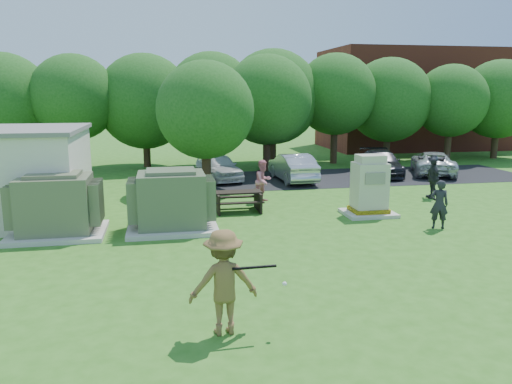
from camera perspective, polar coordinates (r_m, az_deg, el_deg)
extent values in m
plane|color=#2D6619|center=(13.36, 3.23, -8.82)|extent=(120.00, 120.00, 0.00)
cube|color=maroon|center=(44.47, 17.84, 10.04)|extent=(15.00, 8.00, 8.00)
cube|color=#232326|center=(27.94, 10.55, 1.69)|extent=(20.00, 6.00, 0.01)
cube|color=beige|center=(17.61, -21.66, -4.37)|extent=(3.00, 2.40, 0.15)
cube|color=#5C6246|center=(17.38, -21.89, -1.27)|extent=(2.20, 1.80, 1.80)
cube|color=#5C6246|center=(17.21, -22.13, 1.85)|extent=(1.60, 1.30, 0.12)
cube|color=#5C6246|center=(17.67, -25.94, -1.32)|extent=(0.32, 1.50, 1.35)
cube|color=#5C6246|center=(17.17, -17.74, -1.05)|extent=(0.32, 1.50, 1.35)
cube|color=beige|center=(17.27, -9.50, -4.01)|extent=(3.00, 2.40, 0.15)
cube|color=#525E42|center=(17.04, -9.61, -0.84)|extent=(2.20, 1.80, 1.80)
cube|color=#525E42|center=(16.86, -9.72, 2.35)|extent=(1.60, 1.30, 0.12)
cube|color=#525E42|center=(17.06, -13.88, -0.92)|extent=(0.32, 1.50, 1.35)
cube|color=#525E42|center=(17.10, -5.36, -0.60)|extent=(0.32, 1.50, 1.35)
cube|color=beige|center=(19.52, 12.70, -2.37)|extent=(1.89, 1.55, 0.13)
cube|color=yellow|center=(19.49, 12.72, -1.97)|extent=(1.33, 1.07, 0.15)
cube|color=beige|center=(19.30, 12.84, 0.74)|extent=(1.20, 0.94, 1.72)
cube|color=beige|center=(19.15, 12.97, 3.71)|extent=(0.99, 0.77, 0.30)
cube|color=gray|center=(18.79, 13.49, 1.49)|extent=(0.77, 0.03, 0.43)
cube|color=black|center=(19.47, -2.10, -0.01)|extent=(1.87, 0.73, 0.06)
cube|color=black|center=(20.09, -2.34, -0.57)|extent=(1.87, 0.26, 0.05)
cube|color=black|center=(18.99, -1.83, -1.27)|extent=(1.87, 0.26, 0.05)
cube|color=black|center=(19.45, -4.45, -1.21)|extent=(0.08, 1.40, 0.77)
cube|color=black|center=(19.69, 0.24, -1.02)|extent=(0.08, 1.40, 0.77)
imported|color=brown|center=(9.71, -3.73, -10.24)|extent=(1.38, 0.86, 2.07)
imported|color=black|center=(18.11, 20.19, -1.33)|extent=(0.71, 0.58, 1.69)
imported|color=#DC7487|center=(21.20, 0.83, 1.28)|extent=(1.10, 1.05, 1.79)
imported|color=#25262A|center=(23.25, 19.53, 1.49)|extent=(0.49, 1.06, 1.76)
imported|color=silver|center=(26.58, -4.27, 2.88)|extent=(2.49, 4.36, 1.40)
imported|color=#B5B6BB|center=(26.26, 4.21, 2.84)|extent=(1.73, 4.49, 1.46)
imported|color=black|center=(28.96, 14.06, 3.24)|extent=(2.92, 5.02, 1.37)
imported|color=silver|center=(30.07, 19.56, 3.14)|extent=(3.85, 5.15, 1.30)
cylinder|color=black|center=(9.51, -0.18, -8.61)|extent=(0.85, 0.08, 0.06)
cylinder|color=maroon|center=(9.56, -3.13, -8.52)|extent=(0.22, 0.07, 0.06)
sphere|color=white|center=(9.71, 3.28, -10.45)|extent=(0.09, 0.09, 0.09)
cylinder|color=#47301E|center=(32.98, -26.45, 4.25)|extent=(0.44, 0.44, 2.40)
sphere|color=#235B1C|center=(32.81, -26.90, 9.23)|extent=(5.60, 5.60, 5.60)
cylinder|color=#47301E|center=(31.52, -19.74, 4.86)|extent=(0.44, 0.44, 2.80)
sphere|color=#235B1C|center=(31.36, -20.10, 10.12)|extent=(5.00, 5.00, 5.00)
cylinder|color=#47301E|center=(31.96, -12.38, 4.89)|extent=(0.44, 0.44, 2.30)
sphere|color=#235B1C|center=(31.78, -12.60, 10.07)|extent=(5.80, 5.80, 5.80)
cylinder|color=#47301E|center=(31.18, -5.04, 5.32)|extent=(0.44, 0.44, 2.70)
sphere|color=#235B1C|center=(31.01, -5.14, 10.79)|extent=(5.40, 5.40, 5.40)
cylinder|color=#47301E|center=(32.42, 1.94, 5.41)|extent=(0.44, 0.44, 2.50)
sphere|color=#235B1C|center=(32.24, 1.97, 10.81)|extent=(6.00, 6.00, 6.00)
cylinder|color=#47301E|center=(33.12, 8.89, 5.75)|extent=(0.44, 0.44, 2.90)
sphere|color=#235B1C|center=(32.97, 9.06, 10.97)|extent=(5.20, 5.20, 5.20)
cylinder|color=#47301E|center=(35.22, 14.73, 5.44)|extent=(0.44, 0.44, 2.40)
sphere|color=#235B1C|center=(35.06, 14.97, 10.12)|extent=(5.60, 5.60, 5.60)
cylinder|color=#47301E|center=(36.33, 21.08, 5.38)|extent=(0.44, 0.44, 2.60)
sphere|color=#235B1C|center=(36.19, 21.39, 9.70)|extent=(4.80, 4.80, 4.80)
cylinder|color=#47301E|center=(39.07, 25.64, 5.32)|extent=(0.44, 0.44, 2.50)
sphere|color=#235B1C|center=(38.93, 26.00, 9.52)|extent=(5.40, 5.40, 5.40)
cylinder|color=#47301E|center=(23.99, -5.69, 3.14)|extent=(0.44, 0.44, 2.40)
sphere|color=#235B1C|center=(23.76, -5.81, 9.31)|extent=(4.60, 4.60, 4.60)
cylinder|color=#47301E|center=(29.48, 1.22, 4.92)|extent=(0.44, 0.44, 2.60)
sphere|color=#235B1C|center=(29.30, 1.25, 10.48)|extent=(5.20, 5.20, 5.20)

